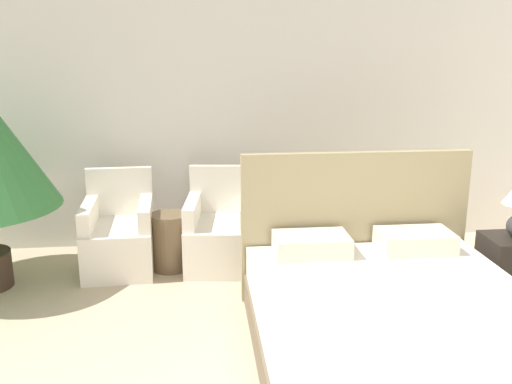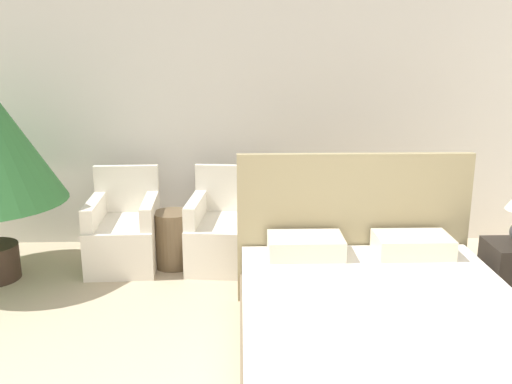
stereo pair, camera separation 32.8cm
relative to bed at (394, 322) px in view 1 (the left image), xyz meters
The scene contains 5 objects.
wall_back 2.68m from the bed, 107.38° to the left, with size 10.00×0.06×2.90m.
bed is the anchor object (origin of this frame).
armchair_near_window_left 2.48m from the bed, 138.11° to the left, with size 0.59×0.72×0.83m.
armchair_near_window_right 1.92m from the bed, 120.71° to the left, with size 0.64×0.75×0.83m.
side_table 2.15m from the bed, 131.15° to the left, with size 0.33×0.33×0.49m.
Camera 1 is at (-0.44, -1.73, 1.90)m, focal length 40.00 mm.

